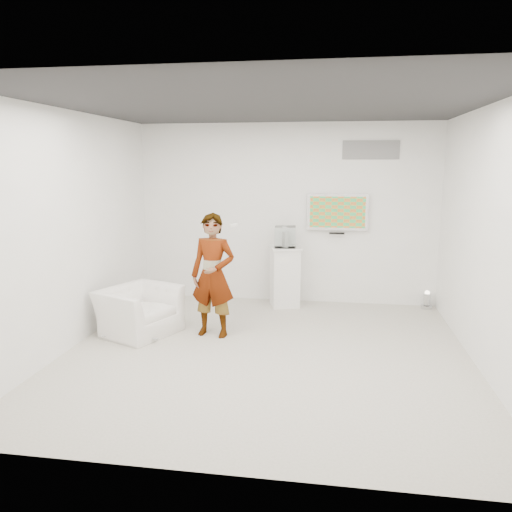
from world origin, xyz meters
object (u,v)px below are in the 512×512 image
object	(u,v)px
tv	(337,212)
floor_uplight	(427,300)
pedestal	(285,277)
person	(213,275)
armchair	(139,311)

from	to	relation	value
tv	floor_uplight	distance (m)	2.05
tv	pedestal	size ratio (longest dim) A/B	1.01
person	armchair	xyz separation A→B (m)	(-1.05, -0.09, -0.52)
person	pedestal	bearing A→B (deg)	70.26
armchair	pedestal	world-z (taller)	pedestal
person	floor_uplight	bearing A→B (deg)	37.15
person	pedestal	xyz separation A→B (m)	(0.83, 1.59, -0.35)
tv	armchair	world-z (taller)	tv
armchair	pedestal	size ratio (longest dim) A/B	1.00
tv	person	distance (m)	2.61
tv	pedestal	xyz separation A→B (m)	(-0.83, -0.30, -1.05)
armchair	floor_uplight	size ratio (longest dim) A/B	3.49
tv	floor_uplight	xyz separation A→B (m)	(1.48, -0.12, -1.41)
tv	pedestal	distance (m)	1.37
tv	armchair	size ratio (longest dim) A/B	1.00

